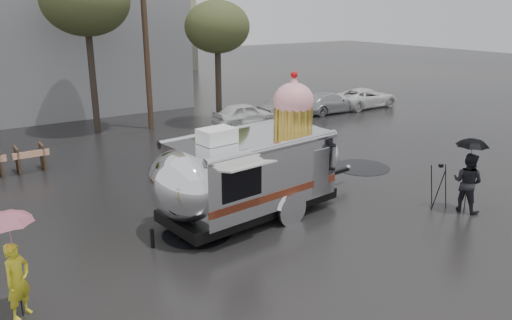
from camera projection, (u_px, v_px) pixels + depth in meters
ground at (262, 241)px, 13.55m from camera, size 120.00×120.00×0.00m
puddles at (304, 187)px, 17.55m from camera, size 10.27×3.98×0.01m
utility_pole at (146, 38)px, 24.66m from camera, size 1.60×0.28×9.00m
tree_mid at (85, 1)px, 23.64m from camera, size 4.20×4.20×8.03m
tree_right at (217, 28)px, 25.58m from camera, size 3.36×3.36×6.42m
parked_cars at (314, 103)px, 29.10m from camera, size 13.20×1.90×1.50m
airstream_trailer at (253, 167)px, 14.86m from camera, size 7.98×3.60×4.32m
person_left at (18, 281)px, 10.04m from camera, size 0.71×0.67×1.64m
umbrella_pink at (9, 229)px, 9.71m from camera, size 1.19×1.19×2.36m
person_right at (468, 182)px, 15.31m from camera, size 0.67×0.98×1.86m
umbrella_black at (472, 150)px, 15.01m from camera, size 1.18×1.18×2.36m
tripod at (439, 182)px, 15.60m from camera, size 0.59×0.55×1.44m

